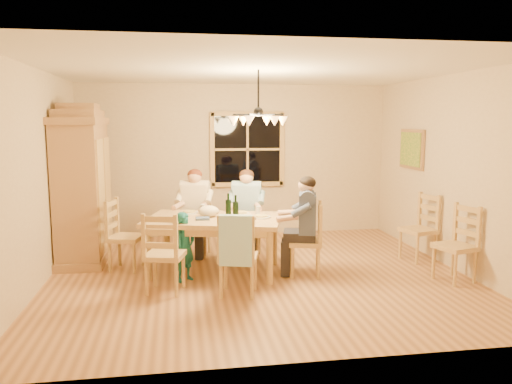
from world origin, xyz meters
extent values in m
plane|color=#976137|center=(0.00, 0.00, 0.00)|extent=(5.50, 5.50, 0.00)
cube|color=white|center=(0.00, 0.00, 2.70)|extent=(5.50, 5.00, 0.02)
cube|color=#C6AE8C|center=(0.00, 2.50, 1.35)|extent=(5.50, 0.02, 2.70)
cube|color=#C6AE8C|center=(-2.75, 0.00, 1.35)|extent=(0.02, 5.00, 2.70)
cube|color=#C6AE8C|center=(2.75, 0.00, 1.35)|extent=(0.02, 5.00, 2.70)
cube|color=black|center=(0.20, 2.48, 1.55)|extent=(1.20, 0.03, 1.20)
cube|color=tan|center=(0.20, 2.46, 1.55)|extent=(1.30, 0.06, 1.30)
cube|color=#976941|center=(2.72, 1.20, 1.60)|extent=(0.04, 0.78, 0.64)
cube|color=#1E6B2D|center=(2.69, 1.20, 1.60)|extent=(0.02, 0.68, 0.54)
cylinder|color=black|center=(0.00, 0.00, 2.44)|extent=(0.02, 0.02, 0.53)
sphere|color=black|center=(0.00, 0.00, 2.17)|extent=(0.12, 0.12, 0.12)
cylinder|color=black|center=(0.16, 0.00, 2.13)|extent=(0.34, 0.02, 0.02)
cone|color=#FFB259|center=(0.32, 0.00, 2.05)|extent=(0.13, 0.13, 0.12)
cylinder|color=black|center=(0.08, 0.14, 2.13)|extent=(0.19, 0.31, 0.02)
cone|color=#FFB259|center=(0.16, 0.28, 2.05)|extent=(0.13, 0.13, 0.12)
cylinder|color=black|center=(-0.08, 0.14, 2.13)|extent=(0.19, 0.31, 0.02)
cone|color=#FFB259|center=(-0.16, 0.28, 2.05)|extent=(0.13, 0.13, 0.12)
cylinder|color=black|center=(-0.16, 0.00, 2.13)|extent=(0.34, 0.02, 0.02)
cone|color=#FFB259|center=(-0.32, 0.00, 2.05)|extent=(0.13, 0.13, 0.12)
cylinder|color=black|center=(-0.08, -0.14, 2.13)|extent=(0.19, 0.31, 0.02)
cone|color=#FFB259|center=(-0.16, -0.28, 2.05)|extent=(0.13, 0.13, 0.12)
cylinder|color=black|center=(0.08, -0.14, 2.13)|extent=(0.19, 0.31, 0.02)
cone|color=#FFB259|center=(0.16, -0.28, 2.05)|extent=(0.13, 0.13, 0.12)
cube|color=#976941|center=(-2.43, 1.14, 1.00)|extent=(0.60, 1.30, 2.00)
cube|color=#976941|center=(-2.43, 1.14, 2.05)|extent=(0.66, 1.40, 0.10)
cube|color=#976941|center=(-2.43, 1.14, 2.15)|extent=(0.58, 1.00, 0.12)
cube|color=#976941|center=(-2.43, 1.14, 2.25)|extent=(0.52, 0.55, 0.10)
cube|color=tan|center=(-2.12, 0.81, 1.00)|extent=(0.03, 0.55, 1.60)
cube|color=tan|center=(-2.12, 1.47, 1.00)|extent=(0.03, 0.55, 1.60)
cube|color=#976941|center=(-2.43, 1.14, 0.06)|extent=(0.66, 1.40, 0.12)
cube|color=#A77D4A|center=(-0.57, 0.21, 0.73)|extent=(2.00, 1.50, 0.06)
cube|color=tan|center=(-0.57, 0.21, 0.65)|extent=(1.81, 1.32, 0.10)
cylinder|color=tan|center=(-1.45, -0.02, 0.35)|extent=(0.09, 0.09, 0.70)
cylinder|color=tan|center=(0.08, -0.42, 0.35)|extent=(0.09, 0.09, 0.70)
cylinder|color=tan|center=(-1.23, 0.84, 0.35)|extent=(0.09, 0.09, 0.70)
cylinder|color=tan|center=(0.30, 0.44, 0.35)|extent=(0.09, 0.09, 0.70)
cube|color=tan|center=(-0.79, 1.14, 0.45)|extent=(0.53, 0.52, 0.06)
cube|color=tan|center=(-0.79, 1.14, 0.72)|extent=(0.38, 0.14, 0.54)
cube|color=tan|center=(-0.03, 0.94, 0.45)|extent=(0.53, 0.52, 0.06)
cube|color=tan|center=(-0.03, 0.94, 0.72)|extent=(0.38, 0.14, 0.54)
cube|color=tan|center=(-1.22, -0.49, 0.45)|extent=(0.53, 0.52, 0.06)
cube|color=tan|center=(-1.22, -0.49, 0.72)|extent=(0.38, 0.14, 0.54)
cube|color=tan|center=(-0.36, -0.72, 0.45)|extent=(0.53, 0.52, 0.06)
cube|color=tan|center=(-0.36, -0.72, 0.72)|extent=(0.38, 0.14, 0.54)
cube|color=tan|center=(-1.77, 0.52, 0.45)|extent=(0.52, 0.53, 0.06)
cube|color=tan|center=(-1.77, 0.52, 0.72)|extent=(0.14, 0.38, 0.54)
cube|color=tan|center=(0.62, -0.10, 0.45)|extent=(0.52, 0.53, 0.06)
cube|color=tan|center=(0.62, -0.10, 0.72)|extent=(0.14, 0.38, 0.54)
cube|color=beige|center=(-0.79, 1.14, 0.84)|extent=(0.44, 0.31, 0.52)
cube|color=#262328|center=(-0.79, 1.14, 0.53)|extent=(0.47, 0.50, 0.14)
sphere|color=tan|center=(-0.79, 1.14, 1.22)|extent=(0.21, 0.21, 0.21)
ellipsoid|color=#592614|center=(-0.79, 1.14, 1.25)|extent=(0.22, 0.22, 0.17)
cube|color=#326889|center=(-0.03, 0.94, 0.84)|extent=(0.44, 0.31, 0.52)
cube|color=#262328|center=(-0.03, 0.94, 0.53)|extent=(0.47, 0.50, 0.14)
sphere|color=tan|center=(-0.03, 0.94, 1.22)|extent=(0.21, 0.21, 0.21)
ellipsoid|color=#381E11|center=(-0.03, 0.94, 1.25)|extent=(0.22, 0.22, 0.17)
cube|color=#454F6F|center=(0.62, -0.10, 0.84)|extent=(0.31, 0.44, 0.52)
cube|color=#262328|center=(0.62, -0.10, 0.53)|extent=(0.50, 0.47, 0.14)
sphere|color=tan|center=(0.62, -0.10, 1.22)|extent=(0.21, 0.21, 0.21)
ellipsoid|color=black|center=(0.62, -0.10, 1.25)|extent=(0.22, 0.22, 0.17)
cube|color=#9AC3D1|center=(-0.40, -0.90, 0.70)|extent=(0.39, 0.19, 0.58)
cylinder|color=black|center=(-0.38, 0.18, 0.93)|extent=(0.08, 0.08, 0.33)
cylinder|color=black|center=(-0.30, 0.00, 0.93)|extent=(0.08, 0.08, 0.33)
cylinder|color=white|center=(-0.90, 0.57, 0.77)|extent=(0.26, 0.26, 0.02)
cylinder|color=white|center=(-0.18, 0.39, 0.77)|extent=(0.26, 0.26, 0.02)
cylinder|color=white|center=(0.05, 0.09, 0.77)|extent=(0.26, 0.26, 0.02)
cylinder|color=silver|center=(-0.71, 0.49, 0.83)|extent=(0.06, 0.06, 0.14)
cylinder|color=silver|center=(0.03, 0.21, 0.83)|extent=(0.06, 0.06, 0.14)
ellipsoid|color=tan|center=(-0.16, -0.18, 0.82)|extent=(0.20, 0.20, 0.11)
cube|color=#44557D|center=(-0.73, 0.09, 0.78)|extent=(0.21, 0.18, 0.03)
ellipsoid|color=beige|center=(-0.64, 0.27, 0.84)|extent=(0.28, 0.22, 0.15)
imported|color=#18656C|center=(-0.97, -0.11, 0.45)|extent=(0.38, 0.39, 0.90)
cube|color=tan|center=(2.45, -0.65, 0.45)|extent=(0.53, 0.54, 0.06)
cube|color=tan|center=(2.45, -0.65, 0.72)|extent=(0.15, 0.38, 0.54)
cube|color=tan|center=(2.45, 0.34, 0.45)|extent=(0.52, 0.54, 0.06)
cube|color=tan|center=(2.45, 0.34, 0.72)|extent=(0.15, 0.38, 0.54)
camera|label=1|loc=(-1.04, -6.41, 2.04)|focal=35.00mm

